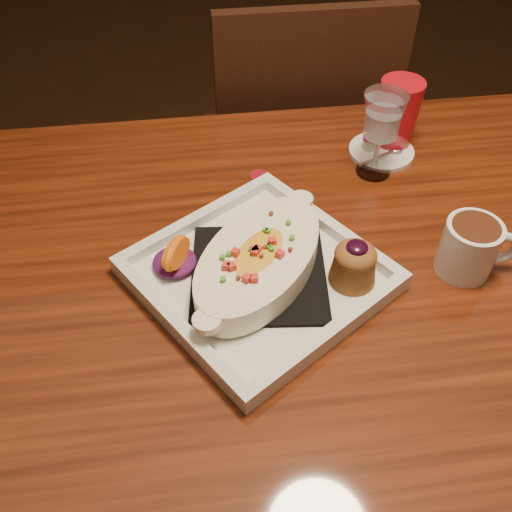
{
  "coord_description": "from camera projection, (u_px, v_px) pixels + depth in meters",
  "views": [
    {
      "loc": [
        -0.25,
        -0.55,
        1.38
      ],
      "look_at": [
        -0.18,
        0.03,
        0.77
      ],
      "focal_mm": 40.0,
      "sensor_mm": 36.0,
      "label": 1
    }
  ],
  "objects": [
    {
      "name": "floor",
      "position": [
        329.0,
        476.0,
        1.39
      ],
      "size": [
        7.0,
        7.0,
        0.0
      ],
      "primitive_type": "plane",
      "color": "black",
      "rests_on": "ground"
    },
    {
      "name": "table",
      "position": [
        367.0,
        308.0,
        0.92
      ],
      "size": [
        1.5,
        0.9,
        0.75
      ],
      "color": "maroon",
      "rests_on": "floor"
    },
    {
      "name": "chair_far",
      "position": [
        294.0,
        154.0,
        1.46
      ],
      "size": [
        0.42,
        0.42,
        0.93
      ],
      "rotation": [
        0.0,
        0.0,
        3.14
      ],
      "color": "black",
      "rests_on": "floor"
    },
    {
      "name": "plate",
      "position": [
        264.0,
        266.0,
        0.82
      ],
      "size": [
        0.43,
        0.43,
        0.08
      ],
      "rotation": [
        0.0,
        0.0,
        0.58
      ],
      "color": "white",
      "rests_on": "table"
    },
    {
      "name": "coffee_mug",
      "position": [
        471.0,
        246.0,
        0.82
      ],
      "size": [
        0.11,
        0.08,
        0.09
      ],
      "rotation": [
        0.0,
        0.0,
        -0.14
      ],
      "color": "white",
      "rests_on": "table"
    },
    {
      "name": "goblet",
      "position": [
        382.0,
        120.0,
        0.94
      ],
      "size": [
        0.07,
        0.07,
        0.15
      ],
      "color": "silver",
      "rests_on": "table"
    },
    {
      "name": "saucer",
      "position": [
        380.0,
        150.0,
        1.05
      ],
      "size": [
        0.12,
        0.12,
        0.08
      ],
      "color": "white",
      "rests_on": "table"
    },
    {
      "name": "creamer_loose",
      "position": [
        259.0,
        181.0,
        0.98
      ],
      "size": [
        0.03,
        0.03,
        0.03
      ],
      "color": "silver",
      "rests_on": "table"
    },
    {
      "name": "red_tumbler",
      "position": [
        397.0,
        115.0,
        1.03
      ],
      "size": [
        0.08,
        0.08,
        0.13
      ],
      "primitive_type": "cone",
      "color": "red",
      "rests_on": "table"
    }
  ]
}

